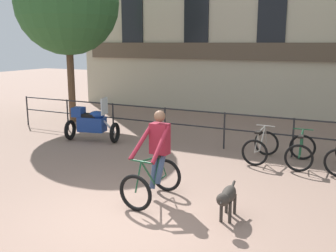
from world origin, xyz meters
name	(u,v)px	position (x,y,z in m)	size (l,w,h in m)	color
ground_plane	(125,222)	(0.00, 0.00, 0.00)	(60.00, 60.00, 0.00)	#8E7060
canal_railing	(224,124)	(0.00, 5.20, 0.71)	(15.05, 0.05, 1.05)	#232326
building_facade	(274,7)	(0.00, 10.99, 4.30)	(18.00, 0.72, 8.63)	#BCB299
cyclist_with_bike	(155,160)	(-0.04, 1.16, 0.76)	(0.74, 1.20, 1.70)	black
dog	(227,197)	(1.51, 0.84, 0.42)	(0.29, 1.05, 0.60)	#332D28
parked_motorcycle	(91,123)	(-3.89, 4.25, 0.56)	(1.70, 0.92, 1.35)	black
parked_bicycle_near_lamp	(261,147)	(1.19, 4.54, 0.36)	(0.71, 1.14, 0.86)	black
parked_bicycle_mid_left	(301,151)	(2.17, 4.54, 0.36)	(0.72, 1.15, 0.86)	black
tree_canalside_left	(67,3)	(-6.41, 6.40, 4.34)	(3.72, 3.72, 6.21)	brown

